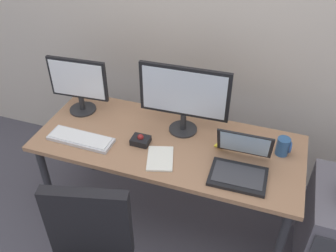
# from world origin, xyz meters

# --- Properties ---
(ground_plane) EXTENTS (8.00, 8.00, 0.00)m
(ground_plane) POSITION_xyz_m (0.00, 0.00, 0.00)
(ground_plane) COLOR #484650
(desk) EXTENTS (1.64, 0.68, 0.71)m
(desk) POSITION_xyz_m (0.00, 0.00, 0.63)
(desk) COLOR #A07252
(desk) RESTS_ON ground
(monitor_main) EXTENTS (0.55, 0.18, 0.45)m
(monitor_main) POSITION_xyz_m (0.05, 0.14, 0.97)
(monitor_main) COLOR #262628
(monitor_main) RESTS_ON desk
(monitor_side) EXTENTS (0.40, 0.18, 0.39)m
(monitor_side) POSITION_xyz_m (-0.67, 0.13, 0.92)
(monitor_side) COLOR #262628
(monitor_side) RESTS_ON desk
(keyboard) EXTENTS (0.41, 0.14, 0.03)m
(keyboard) POSITION_xyz_m (-0.51, -0.17, 0.72)
(keyboard) COLOR silver
(keyboard) RESTS_ON desk
(laptop) EXTENTS (0.32, 0.32, 0.22)m
(laptop) POSITION_xyz_m (0.46, -0.11, 0.76)
(laptop) COLOR black
(laptop) RESTS_ON desk
(trackball_mouse) EXTENTS (0.11, 0.09, 0.07)m
(trackball_mouse) POSITION_xyz_m (-0.15, -0.07, 0.73)
(trackball_mouse) COLOR black
(trackball_mouse) RESTS_ON desk
(coffee_mug) EXTENTS (0.09, 0.08, 0.11)m
(coffee_mug) POSITION_xyz_m (0.67, 0.11, 0.76)
(coffee_mug) COLOR #2B5285
(coffee_mug) RESTS_ON desk
(paper_notepad) EXTENTS (0.20, 0.24, 0.01)m
(paper_notepad) POSITION_xyz_m (0.01, -0.17, 0.71)
(paper_notepad) COLOR white
(paper_notepad) RESTS_ON desk
(banana) EXTENTS (0.18, 0.14, 0.04)m
(banana) POSITION_xyz_m (0.36, 0.08, 0.73)
(banana) COLOR yellow
(banana) RESTS_ON desk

